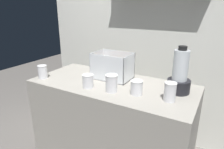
# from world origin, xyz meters

# --- Properties ---
(counter) EXTENTS (1.40, 0.64, 0.90)m
(counter) POSITION_xyz_m (0.00, 0.00, 0.45)
(counter) COLOR #9E998E
(counter) RESTS_ON ground_plane
(back_wall_unit) EXTENTS (2.60, 0.24, 2.50)m
(back_wall_unit) POSITION_xyz_m (0.00, 0.77, 1.26)
(back_wall_unit) COLOR silver
(back_wall_unit) RESTS_ON ground_plane
(carrot_display_bin) EXTENTS (0.34, 0.23, 0.23)m
(carrot_display_bin) POSITION_xyz_m (-0.06, 0.12, 0.97)
(carrot_display_bin) COLOR white
(carrot_display_bin) RESTS_ON counter
(blender_pitcher) EXTENTS (0.17, 0.17, 0.36)m
(blender_pitcher) POSITION_xyz_m (0.53, 0.10, 1.03)
(blender_pitcher) COLOR black
(blender_pitcher) RESTS_ON counter
(juice_cup_orange_far_left) EXTENTS (0.08, 0.08, 0.12)m
(juice_cup_orange_far_left) POSITION_xyz_m (-0.61, -0.20, 0.96)
(juice_cup_orange_far_left) COLOR white
(juice_cup_orange_far_left) RESTS_ON counter
(juice_cup_beet_left) EXTENTS (0.09, 0.09, 0.11)m
(juice_cup_beet_left) POSITION_xyz_m (-0.12, -0.18, 0.95)
(juice_cup_beet_left) COLOR white
(juice_cup_beet_left) RESTS_ON counter
(juice_cup_beet_middle) EXTENTS (0.09, 0.09, 0.14)m
(juice_cup_beet_middle) POSITION_xyz_m (0.08, -0.15, 0.96)
(juice_cup_beet_middle) COLOR white
(juice_cup_beet_middle) RESTS_ON counter
(juice_cup_carrot_right) EXTENTS (0.09, 0.09, 0.11)m
(juice_cup_carrot_right) POSITION_xyz_m (0.27, -0.10, 0.95)
(juice_cup_carrot_right) COLOR white
(juice_cup_carrot_right) RESTS_ON counter
(juice_cup_orange_far_right) EXTENTS (0.09, 0.09, 0.13)m
(juice_cup_orange_far_right) POSITION_xyz_m (0.51, -0.09, 0.96)
(juice_cup_orange_far_right) COLOR white
(juice_cup_orange_far_right) RESTS_ON counter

